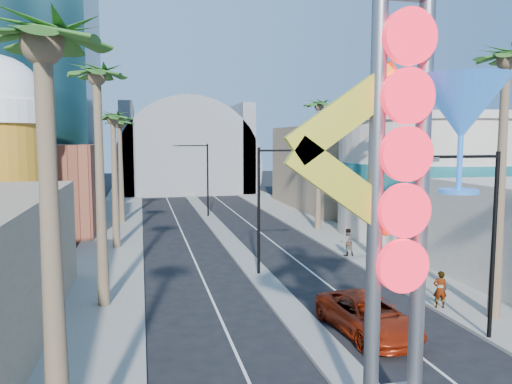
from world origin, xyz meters
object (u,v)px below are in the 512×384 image
at_px(neon_sign, 426,182).
at_px(pedestrian_a, 440,289).
at_px(pedestrian_b, 347,242).
at_px(red_pickup, 368,315).

distance_m(neon_sign, pedestrian_a, 12.58).
bearing_deg(pedestrian_a, pedestrian_b, -73.74).
bearing_deg(neon_sign, red_pickup, 76.18).
relative_size(neon_sign, red_pickup, 2.13).
distance_m(red_pickup, pedestrian_b, 14.18).
relative_size(neon_sign, pedestrian_a, 6.73).
relative_size(red_pickup, pedestrian_a, 3.16).
distance_m(red_pickup, pedestrian_a, 5.16).
height_order(neon_sign, pedestrian_a, neon_sign).
distance_m(neon_sign, red_pickup, 9.62).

